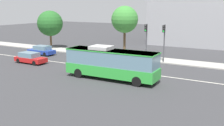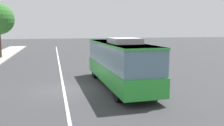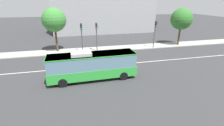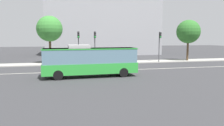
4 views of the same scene
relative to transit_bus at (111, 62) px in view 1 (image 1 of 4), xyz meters
The scene contains 10 objects.
ground_plane 4.26m from the transit_bus, 89.65° to the left, with size 160.00×160.00×0.00m, color #333335.
sidewalk_kerb 12.08m from the transit_bus, 89.89° to the left, with size 80.00×3.34×0.14m, color #9E9B93.
lane_centre_line 4.26m from the transit_bus, 89.65° to the left, with size 76.00×0.16×0.01m, color silver.
transit_bus is the anchor object (origin of this frame).
sedan_red 13.66m from the transit_bus, behind, with size 4.51×1.83×1.46m.
sedan_blue 18.17m from the transit_bus, 157.47° to the left, with size 4.51×1.83×1.46m.
traffic_light_near_corner 10.81m from the transit_bus, 78.86° to the left, with size 0.34×0.62×5.20m.
traffic_light_far_corner 10.63m from the transit_bus, 92.64° to the left, with size 0.34×0.62×5.20m.
street_tree_kerbside_centre 23.61m from the transit_bus, 147.87° to the left, with size 4.54×4.54×6.84m.
street_tree_kerbside_right 13.89m from the transit_bus, 111.23° to the left, with size 4.04×4.04×7.64m.
Camera 1 is at (13.36, -26.97, 7.50)m, focal length 42.08 mm.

